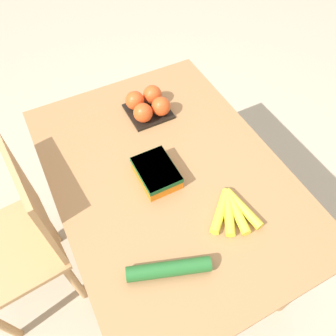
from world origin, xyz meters
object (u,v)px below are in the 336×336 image
Objects in this scene: tomato_pack at (148,104)px; cucumber_near at (169,269)px; banana_bunch at (232,210)px; chair at (21,240)px; carrot_bag at (157,173)px.

cucumber_near is (-0.67, 0.24, -0.02)m from tomato_pack.
tomato_pack is (0.58, 0.05, 0.03)m from banana_bunch.
tomato_pack is at bearing -20.14° from cucumber_near.
chair is at bearing 104.76° from tomato_pack.
chair reaches higher than cucumber_near.
tomato_pack is at bearing 4.42° from banana_bunch.
banana_bunch is at bearing -146.41° from carrot_bag.
carrot_bag is at bearing 33.59° from banana_bunch.
carrot_bag is (-0.33, 0.12, -0.01)m from tomato_pack.
tomato_pack is (0.18, -0.69, 0.32)m from chair.
cucumber_near is at bearing 159.80° from carrot_bag.
banana_bunch is 1.06× the size of carrot_bag.
banana_bunch is (-0.40, -0.74, 0.29)m from chair.
chair is 3.45× the size of cucumber_near.
chair is 0.72m from cucumber_near.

